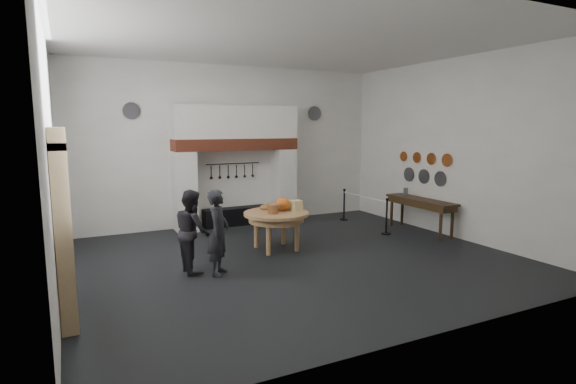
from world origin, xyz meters
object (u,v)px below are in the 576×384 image
visitor_near (218,232)px  side_table (421,200)px  iron_range (236,216)px  work_table (276,214)px  visitor_far (192,231)px  barrier_post_far (344,205)px  barrier_post_near (387,217)px

visitor_near → side_table: (5.89, 0.96, 0.05)m
iron_range → visitor_near: visitor_near is taller
visitor_near → work_table: bearing=-25.2°
visitor_near → visitor_far: bearing=77.1°
visitor_near → barrier_post_far: bearing=-25.2°
iron_range → work_table: 2.94m
work_table → visitor_near: bearing=-147.3°
side_table → barrier_post_far: 2.44m
work_table → visitor_far: 2.23m
work_table → barrier_post_near: size_ratio=1.65×
iron_range → visitor_far: 4.23m
barrier_post_near → work_table: bearing=-179.0°
visitor_far → side_table: 6.31m
work_table → barrier_post_near: (3.21, 0.06, -0.39)m
visitor_near → visitor_far: (-0.40, 0.40, -0.01)m
work_table → side_table: size_ratio=0.67×
visitor_near → barrier_post_far: 5.87m
iron_range → side_table: size_ratio=0.86×
side_table → barrier_post_far: (-0.95, 2.21, -0.42)m
barrier_post_near → iron_range: bearing=138.2°
visitor_near → visitor_far: visitor_near is taller
barrier_post_far → iron_range: bearing=165.5°
visitor_near → side_table: 5.96m
iron_range → work_table: bearing=-91.3°
work_table → barrier_post_near: barrier_post_near is taller
side_table → work_table: bearing=178.0°
work_table → barrier_post_far: 3.83m
side_table → barrier_post_near: 1.06m
barrier_post_near → barrier_post_far: 2.00m
side_table → visitor_far: bearing=-174.9°
visitor_far → side_table: bearing=-87.8°
iron_range → barrier_post_near: barrier_post_near is taller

